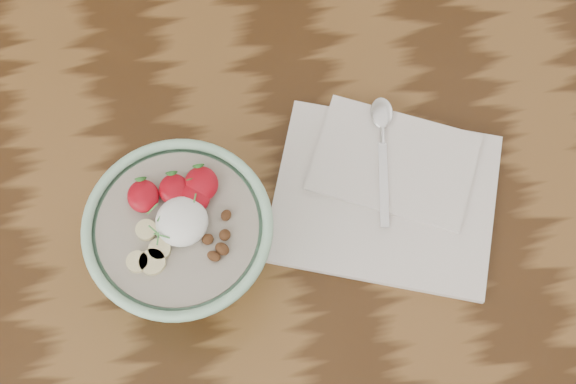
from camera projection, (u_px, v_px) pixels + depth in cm
name	position (u px, v px, depth cm)	size (l,w,h in cm)	color
table	(317.00, 223.00, 109.13)	(160.00, 90.00, 75.00)	#38200E
breakfast_bowl	(182.00, 238.00, 91.14)	(20.99, 20.99, 14.00)	#9ACFAC
napkin	(387.00, 190.00, 100.11)	(33.27, 30.33, 1.67)	white
spoon	(382.00, 130.00, 101.56)	(5.41, 17.64, 0.92)	silver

